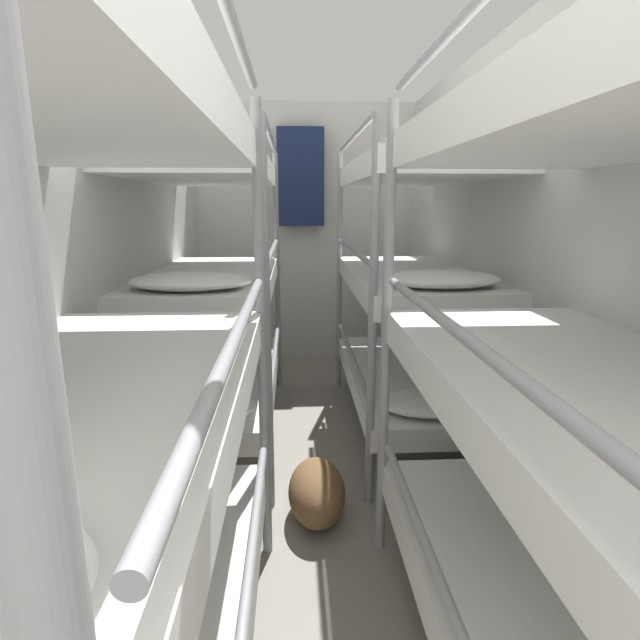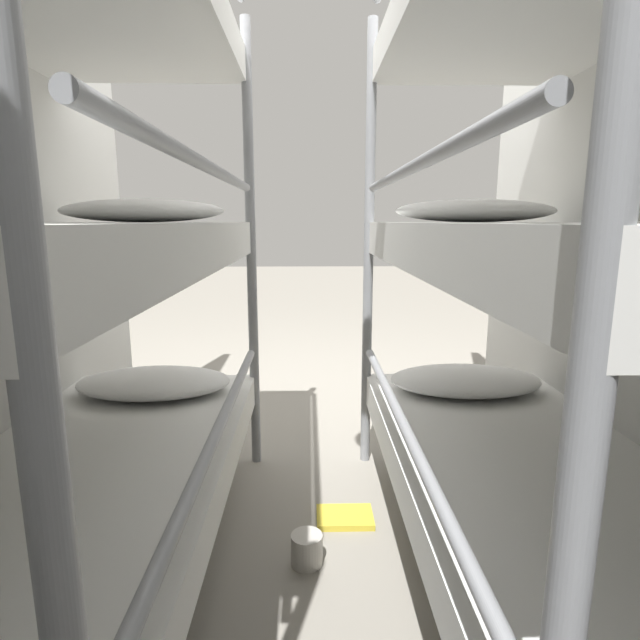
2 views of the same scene
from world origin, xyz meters
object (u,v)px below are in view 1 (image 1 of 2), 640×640
at_px(bunk_stack_right_far, 412,280).
at_px(duffel_bag, 317,492).
at_px(bunk_stack_left_far, 212,282).
at_px(bunk_stack_left_near, 60,430).
at_px(bunk_stack_right_near, 624,417).
at_px(hanging_coat, 301,178).

xyz_separation_m(bunk_stack_right_far, duffel_bag, (-0.67, -0.95, -0.93)).
height_order(bunk_stack_left_far, bunk_stack_right_far, same).
relative_size(bunk_stack_left_near, bunk_stack_right_near, 1.00).
bearing_deg(bunk_stack_right_near, bunk_stack_left_near, 180.00).
distance_m(bunk_stack_right_near, hanging_coat, 3.97).
relative_size(bunk_stack_left_far, duffel_bag, 4.17).
height_order(bunk_stack_right_near, bunk_stack_left_far, same).
distance_m(bunk_stack_left_far, hanging_coat, 1.94).
bearing_deg(bunk_stack_right_near, bunk_stack_right_far, 90.00).
bearing_deg(hanging_coat, bunk_stack_right_near, -79.72).
bearing_deg(bunk_stack_left_near, bunk_stack_right_near, 0.00).
relative_size(bunk_stack_right_near, bunk_stack_left_far, 1.00).
bearing_deg(bunk_stack_left_near, duffel_bag, 62.35).
bearing_deg(duffel_bag, hanging_coat, 90.51).
xyz_separation_m(duffel_bag, hanging_coat, (-0.02, 2.64, 1.66)).
distance_m(bunk_stack_left_far, duffel_bag, 1.47).
height_order(bunk_stack_left_near, duffel_bag, bunk_stack_left_near).
height_order(bunk_stack_left_far, hanging_coat, hanging_coat).
bearing_deg(bunk_stack_left_far, hanging_coat, 70.34).
relative_size(bunk_stack_left_near, bunk_stack_left_far, 1.00).
distance_m(bunk_stack_right_far, hanging_coat, 1.97).
xyz_separation_m(bunk_stack_right_far, hanging_coat, (-0.70, 1.69, 0.73)).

